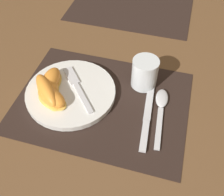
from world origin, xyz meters
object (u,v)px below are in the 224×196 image
at_px(juice_glass, 144,74).
at_px(citrus_wedge_2, 47,91).
at_px(citrus_wedge_0, 51,80).
at_px(citrus_wedge_3, 51,97).
at_px(citrus_wedge_1, 50,87).
at_px(knife, 147,116).
at_px(fork, 76,85).
at_px(spoon, 161,106).
at_px(plate, 71,91).

relative_size(juice_glass, citrus_wedge_2, 0.72).
bearing_deg(citrus_wedge_0, citrus_wedge_3, -64.78).
height_order(citrus_wedge_0, citrus_wedge_1, citrus_wedge_0).
bearing_deg(citrus_wedge_2, citrus_wedge_1, 90.26).
xyz_separation_m(knife, citrus_wedge_0, (-0.28, 0.03, 0.03)).
relative_size(fork, citrus_wedge_2, 1.26).
relative_size(knife, citrus_wedge_0, 2.29).
bearing_deg(juice_glass, spoon, -48.65).
bearing_deg(citrus_wedge_2, plate, 37.06).
bearing_deg(citrus_wedge_2, juice_glass, 28.41).
bearing_deg(fork, citrus_wedge_3, -121.48).
xyz_separation_m(citrus_wedge_1, citrus_wedge_2, (0.00, -0.02, 0.01)).
bearing_deg(citrus_wedge_1, fork, 29.51).
bearing_deg(citrus_wedge_3, citrus_wedge_0, 115.22).
bearing_deg(plate, juice_glass, 25.73).
xyz_separation_m(citrus_wedge_0, citrus_wedge_3, (0.03, -0.06, -0.00)).
bearing_deg(knife, plate, 173.49).
relative_size(citrus_wedge_0, citrus_wedge_1, 0.83).
xyz_separation_m(spoon, citrus_wedge_1, (-0.30, -0.04, 0.03)).
distance_m(juice_glass, spoon, 0.10).
bearing_deg(citrus_wedge_0, juice_glass, 19.61).
bearing_deg(citrus_wedge_2, citrus_wedge_0, 99.70).
bearing_deg(knife, citrus_wedge_2, -177.09).
bearing_deg(fork, citrus_wedge_2, -138.82).
bearing_deg(spoon, citrus_wedge_3, -165.45).
distance_m(citrus_wedge_1, citrus_wedge_2, 0.02).
relative_size(plate, citrus_wedge_2, 2.06).
relative_size(fork, citrus_wedge_0, 1.56).
distance_m(citrus_wedge_0, citrus_wedge_1, 0.02).
xyz_separation_m(citrus_wedge_2, citrus_wedge_3, (0.02, -0.02, -0.00)).
distance_m(juice_glass, citrus_wedge_3, 0.26).
relative_size(knife, spoon, 1.14).
distance_m(plate, fork, 0.02).
bearing_deg(citrus_wedge_0, fork, 10.39).
xyz_separation_m(knife, spoon, (0.03, 0.04, 0.00)).
xyz_separation_m(juice_glass, fork, (-0.18, -0.08, -0.02)).
xyz_separation_m(knife, citrus_wedge_2, (-0.27, -0.01, 0.03)).
xyz_separation_m(spoon, citrus_wedge_2, (-0.30, -0.06, 0.03)).
bearing_deg(citrus_wedge_3, fork, 58.52).
bearing_deg(citrus_wedge_1, knife, -1.12).
bearing_deg(citrus_wedge_3, knife, 6.53).
bearing_deg(citrus_wedge_2, spoon, 10.90).
height_order(plate, fork, fork).
bearing_deg(fork, juice_glass, 22.97).
bearing_deg(citrus_wedge_3, plate, 59.36).
relative_size(spoon, citrus_wedge_2, 1.62).
xyz_separation_m(spoon, citrus_wedge_3, (-0.28, -0.07, 0.03)).
relative_size(plate, spoon, 1.28).
bearing_deg(citrus_wedge_3, citrus_wedge_2, 142.43).
relative_size(plate, knife, 1.12).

